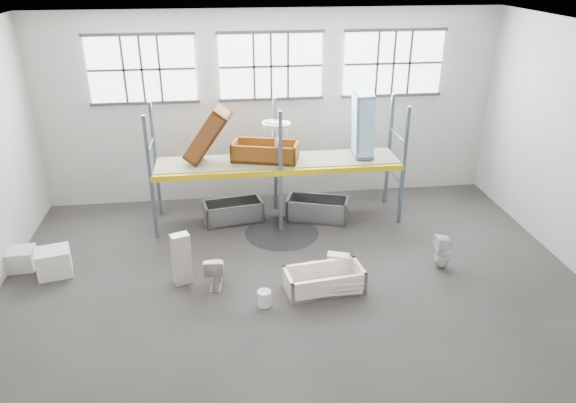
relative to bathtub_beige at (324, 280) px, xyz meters
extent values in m
cube|color=#4B4541|center=(-0.57, -0.19, -0.28)|extent=(12.00, 10.00, 0.10)
cube|color=silver|center=(-0.57, -0.19, 4.82)|extent=(12.00, 10.00, 0.10)
cube|color=#B2AEA4|center=(-0.57, 4.86, 2.27)|extent=(12.00, 0.10, 5.00)
cube|color=#A09D94|center=(-0.57, -5.24, 2.27)|extent=(12.00, 0.10, 5.00)
cube|color=white|center=(-3.77, 4.75, 3.37)|extent=(2.60, 0.04, 1.60)
cube|color=white|center=(-0.57, 4.75, 3.37)|extent=(2.60, 0.04, 1.60)
cube|color=white|center=(2.63, 4.75, 3.37)|extent=(2.60, 0.04, 1.60)
cube|color=slate|center=(-3.57, 2.71, 1.27)|extent=(0.08, 0.08, 3.00)
cube|color=slate|center=(-3.57, 3.91, 1.27)|extent=(0.08, 0.08, 3.00)
cube|color=slate|center=(-0.57, 2.71, 1.27)|extent=(0.08, 0.08, 3.00)
cube|color=slate|center=(-0.57, 3.91, 1.27)|extent=(0.08, 0.08, 3.00)
cube|color=slate|center=(2.43, 2.71, 1.27)|extent=(0.08, 0.08, 3.00)
cube|color=slate|center=(2.43, 3.91, 1.27)|extent=(0.08, 0.08, 3.00)
cube|color=yellow|center=(-0.57, 2.71, 1.27)|extent=(6.00, 0.10, 0.14)
cube|color=yellow|center=(-0.57, 3.91, 1.27)|extent=(6.00, 0.10, 0.14)
cube|color=gray|center=(-0.57, 3.31, 1.35)|extent=(5.90, 1.10, 0.03)
cylinder|color=black|center=(-0.57, 2.51, -0.23)|extent=(1.80, 1.80, 0.00)
cube|color=beige|center=(0.39, 0.50, 0.05)|extent=(0.50, 0.35, 0.43)
imported|color=beige|center=(-0.11, 0.51, -0.07)|extent=(0.61, 0.61, 0.17)
imported|color=beige|center=(-2.17, 0.45, 0.13)|extent=(0.46, 0.73, 0.71)
cube|color=#C2B39F|center=(-2.84, 0.63, 0.33)|extent=(0.42, 0.35, 1.11)
imported|color=white|center=(2.69, 0.52, 0.16)|extent=(0.37, 0.36, 0.77)
imported|color=white|center=(-0.62, 3.02, 1.86)|extent=(0.82, 0.75, 0.59)
cylinder|color=white|center=(-1.24, -0.38, -0.07)|extent=(0.33, 0.33, 0.31)
cube|color=white|center=(-5.55, 1.29, 0.06)|extent=(0.80, 0.73, 0.58)
cube|color=silver|center=(-6.32, 1.63, 0.00)|extent=(0.57, 0.57, 0.45)
camera|label=1|loc=(-1.88, -9.02, 6.01)|focal=33.62mm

